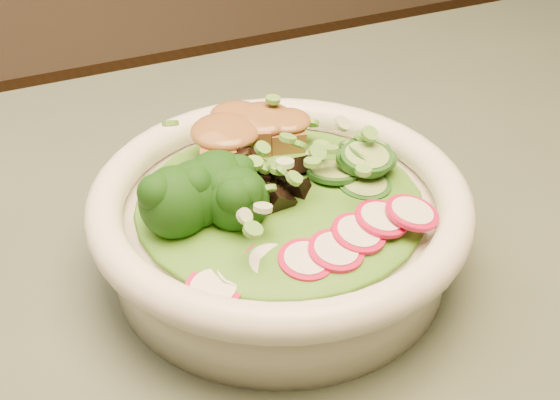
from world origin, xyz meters
name	(u,v)px	position (x,y,z in m)	size (l,w,h in m)	color
salad_bowl	(280,223)	(-0.10, 0.08, 0.78)	(0.24, 0.24, 0.06)	white
lettuce_bed	(280,199)	(-0.10, 0.08, 0.80)	(0.18, 0.18, 0.02)	#276114
broccoli_florets	(197,207)	(-0.15, 0.07, 0.82)	(0.07, 0.06, 0.04)	black
radish_slices	(332,248)	(-0.09, 0.02, 0.81)	(0.10, 0.04, 0.02)	#B70E3C
cucumber_slices	(361,163)	(-0.04, 0.08, 0.81)	(0.06, 0.06, 0.03)	#97B967
mushroom_heap	(272,174)	(-0.10, 0.09, 0.82)	(0.06, 0.06, 0.04)	black
tofu_cubes	(244,142)	(-0.10, 0.13, 0.81)	(0.08, 0.05, 0.03)	#9E6334
peanut_sauce	(243,127)	(-0.10, 0.13, 0.83)	(0.06, 0.05, 0.01)	brown
scallion_garnish	(280,171)	(-0.10, 0.08, 0.82)	(0.17, 0.17, 0.02)	#5CA038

